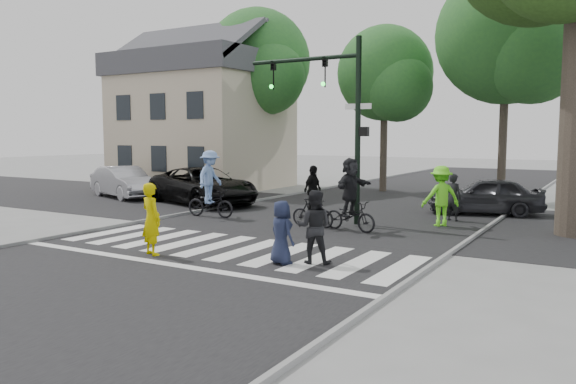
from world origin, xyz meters
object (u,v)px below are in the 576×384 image
at_px(traffic_signal, 334,104).
at_px(cyclist_left, 210,188).
at_px(cyclist_right, 350,198).
at_px(pedestrian_woman, 151,219).
at_px(car_suv, 203,186).
at_px(car_grey, 485,196).
at_px(cyclist_mid, 313,202).
at_px(pedestrian_adult, 314,227).
at_px(pedestrian_child, 281,232).
at_px(car_silver, 124,182).

relative_size(traffic_signal, cyclist_left, 2.55).
bearing_deg(cyclist_right, pedestrian_woman, -115.83).
xyz_separation_m(car_suv, car_grey, (10.81, 2.88, -0.08)).
height_order(pedestrian_woman, car_grey, pedestrian_woman).
distance_m(pedestrian_woman, cyclist_right, 6.20).
height_order(cyclist_mid, car_grey, cyclist_mid).
bearing_deg(pedestrian_adult, pedestrian_woman, -0.96).
distance_m(pedestrian_child, car_suv, 11.50).
xyz_separation_m(pedestrian_adult, car_silver, (-13.82, 7.28, -0.11)).
bearing_deg(traffic_signal, car_grey, 48.75).
distance_m(traffic_signal, cyclist_right, 3.39).
distance_m(pedestrian_child, cyclist_mid, 5.18).
bearing_deg(pedestrian_adult, car_grey, -118.25).
bearing_deg(cyclist_right, cyclist_left, 178.88).
height_order(pedestrian_woman, car_silver, pedestrian_woman).
xyz_separation_m(pedestrian_child, cyclist_right, (-0.49, 4.80, 0.27)).
distance_m(traffic_signal, cyclist_mid, 3.33).
height_order(pedestrian_woman, pedestrian_child, pedestrian_woman).
bearing_deg(traffic_signal, cyclist_left, -164.65).
bearing_deg(pedestrian_child, pedestrian_woman, 37.52).
bearing_deg(cyclist_mid, cyclist_left, 179.33).
height_order(cyclist_right, car_suv, cyclist_right).
relative_size(cyclist_mid, car_suv, 0.35).
xyz_separation_m(cyclist_left, cyclist_mid, (4.12, -0.05, -0.22)).
distance_m(pedestrian_woman, car_grey, 12.60).
bearing_deg(traffic_signal, car_suv, 166.70).
distance_m(traffic_signal, pedestrian_adult, 6.80).
bearing_deg(cyclist_left, car_grey, 34.67).
distance_m(pedestrian_woman, car_suv, 10.02).
distance_m(traffic_signal, car_suv, 7.72).
distance_m(cyclist_right, car_grey, 6.40).
height_order(pedestrian_adult, car_suv, pedestrian_adult).
xyz_separation_m(traffic_signal, pedestrian_woman, (-1.51, -6.85, -3.02)).
bearing_deg(car_grey, cyclist_left, -72.00).
bearing_deg(pedestrian_adult, car_suv, -57.30).
distance_m(traffic_signal, pedestrian_child, 7.05).
relative_size(pedestrian_woman, car_silver, 0.40).
height_order(traffic_signal, pedestrian_woman, traffic_signal).
bearing_deg(cyclist_left, cyclist_mid, -0.67).
relative_size(pedestrian_woman, car_grey, 0.43).
distance_m(cyclist_mid, cyclist_right, 1.33).
distance_m(pedestrian_adult, cyclist_right, 4.49).
height_order(pedestrian_woman, cyclist_left, cyclist_left).
xyz_separation_m(pedestrian_woman, pedestrian_child, (3.19, 0.78, -0.16)).
xyz_separation_m(traffic_signal, cyclist_mid, (-0.13, -1.21, -3.10)).
relative_size(traffic_signal, pedestrian_child, 4.16).
height_order(cyclist_mid, car_silver, cyclist_mid).
height_order(pedestrian_adult, cyclist_right, cyclist_right).
bearing_deg(car_suv, traffic_signal, -83.99).
relative_size(pedestrian_woman, cyclist_left, 0.75).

